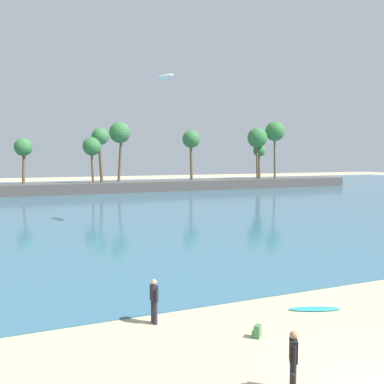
% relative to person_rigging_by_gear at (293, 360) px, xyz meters
% --- Properties ---
extents(sea, '(220.00, 98.98, 0.06)m').
position_rel_person_rigging_by_gear_xyz_m(sea, '(1.98, 56.36, -0.86)').
color(sea, '#386B84').
rests_on(sea, ground).
extents(palm_headland, '(115.51, 6.19, 13.18)m').
position_rel_person_rigging_by_gear_xyz_m(palm_headland, '(5.76, 65.81, 1.80)').
color(palm_headland, '#514C47').
rests_on(palm_headland, ground).
extents(person_rigging_by_gear, '(0.35, 0.48, 1.67)m').
position_rel_person_rigging_by_gear_xyz_m(person_rigging_by_gear, '(0.00, 0.00, 0.00)').
color(person_rigging_by_gear, black).
rests_on(person_rigging_by_gear, ground).
extents(person_at_waterline, '(0.23, 0.55, 1.67)m').
position_rel_person_rigging_by_gear_xyz_m(person_at_waterline, '(-1.72, 6.03, 0.00)').
color(person_at_waterline, '#23232D').
rests_on(person_at_waterline, ground).
extents(backpack_near_kite, '(0.37, 0.37, 0.44)m').
position_rel_person_rigging_by_gear_xyz_m(backpack_near_kite, '(1.06, 3.40, -0.69)').
color(backpack_near_kite, '#47844C').
rests_on(backpack_near_kite, ground).
extents(surfboard, '(2.14, 1.26, 0.08)m').
position_rel_person_rigging_by_gear_xyz_m(surfboard, '(4.65, 4.79, -0.85)').
color(surfboard, '#2DA8B2').
rests_on(surfboard, ground).
extents(kite_aloft_high_over_bay, '(1.52, 2.95, 0.58)m').
position_rel_person_rigging_by_gear_xyz_m(kite_aloft_high_over_bay, '(6.89, 28.00, 12.24)').
color(kite_aloft_high_over_bay, white).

